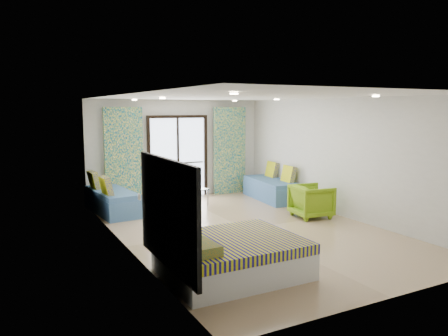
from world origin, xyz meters
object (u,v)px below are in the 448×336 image
bed (231,256)px  daybed_right (271,188)px  armchair (312,199)px  coffee_table (192,190)px  daybed_left (111,200)px

bed → daybed_right: 5.58m
armchair → coffee_table: bearing=45.1°
daybed_left → armchair: daybed_left is taller
daybed_right → armchair: daybed_right is taller
daybed_right → coffee_table: 2.22m
daybed_right → bed: bearing=-124.2°
coffee_table → daybed_right: bearing=-9.5°
bed → daybed_right: size_ratio=0.97×
daybed_left → armchair: bearing=-38.2°
coffee_table → armchair: size_ratio=0.92×
bed → coffee_table: size_ratio=2.65×
bed → daybed_left: 4.80m
armchair → daybed_right: bearing=-1.0°
daybed_left → coffee_table: 2.05m
daybed_right → coffee_table: (-2.19, 0.37, 0.08)m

